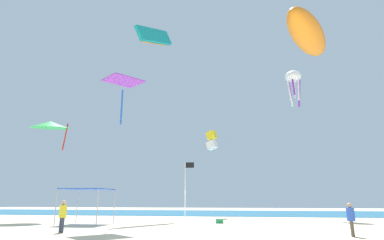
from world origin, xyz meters
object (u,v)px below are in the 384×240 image
at_px(person_leftmost, 351,217).
at_px(cooler_box, 220,221).
at_px(kite_delta_green, 50,125).
at_px(canopy_tent, 88,191).
at_px(person_near_tent, 63,213).
at_px(kite_inflatable_orange, 307,33).
at_px(kite_parafoil_teal, 154,36).
at_px(kite_octopus_white, 293,78).
at_px(kite_diamond_purple, 123,83).
at_px(banner_flag, 186,189).
at_px(kite_box_yellow, 212,140).

distance_m(person_leftmost, cooler_box, 10.67).
bearing_deg(kite_delta_green, canopy_tent, 139.37).
relative_size(person_near_tent, kite_inflatable_orange, 0.21).
bearing_deg(cooler_box, kite_parafoil_teal, 134.90).
xyz_separation_m(kite_delta_green, kite_octopus_white, (23.87, 9.11, 6.75)).
distance_m(person_leftmost, kite_diamond_purple, 16.94).
relative_size(person_near_tent, banner_flag, 0.42).
bearing_deg(kite_delta_green, person_near_tent, 117.47).
xyz_separation_m(canopy_tent, kite_octopus_white, (17.89, 12.25, 12.90)).
xyz_separation_m(person_near_tent, banner_flag, (6.40, 3.36, 1.44)).
xyz_separation_m(canopy_tent, kite_parafoil_teal, (1.46, 10.90, 19.08)).
height_order(cooler_box, kite_box_yellow, kite_box_yellow).
distance_m(banner_flag, kite_box_yellow, 16.40).
xyz_separation_m(person_near_tent, kite_delta_green, (-7.63, 8.97, 7.58)).
bearing_deg(person_near_tent, canopy_tent, 144.55).
distance_m(cooler_box, kite_delta_green, 17.86).
distance_m(kite_inflatable_orange, kite_box_yellow, 15.90).
height_order(person_leftmost, kite_diamond_purple, kite_diamond_purple).
xyz_separation_m(canopy_tent, kite_delta_green, (-5.97, 3.14, 6.15)).
distance_m(person_near_tent, kite_box_yellow, 21.12).
xyz_separation_m(banner_flag, cooler_box, (1.73, 5.04, -2.28)).
bearing_deg(kite_diamond_purple, kite_inflatable_orange, 144.85).
bearing_deg(banner_flag, person_near_tent, -152.26).
distance_m(person_near_tent, kite_inflatable_orange, 22.28).
xyz_separation_m(kite_inflatable_orange, kite_parafoil_teal, (-15.91, 9.40, 6.53)).
distance_m(person_near_tent, banner_flag, 7.37).
distance_m(canopy_tent, kite_parafoil_teal, 22.03).
distance_m(canopy_tent, person_near_tent, 6.23).
relative_size(kite_inflatable_orange, kite_parafoil_teal, 1.35).
relative_size(person_near_tent, person_leftmost, 1.07).
bearing_deg(canopy_tent, cooler_box, 14.73).
distance_m(kite_diamond_purple, kite_parafoil_teal, 17.20).
height_order(cooler_box, kite_diamond_purple, kite_diamond_purple).
bearing_deg(kite_delta_green, kite_parafoil_teal, -146.68).
bearing_deg(kite_inflatable_orange, person_leftmost, 21.48).
height_order(canopy_tent, kite_parafoil_teal, kite_parafoil_teal).
distance_m(banner_flag, kite_inflatable_orange, 16.13).
relative_size(kite_octopus_white, kite_diamond_purple, 1.22).
relative_size(kite_inflatable_orange, kite_delta_green, 1.94).
bearing_deg(banner_flag, kite_inflatable_orange, 23.04).
bearing_deg(kite_diamond_purple, kite_box_yellow, -157.99).
bearing_deg(person_leftmost, kite_diamond_purple, 88.37).
bearing_deg(kite_parafoil_teal, kite_diamond_purple, 28.72).
bearing_deg(person_leftmost, kite_octopus_white, 8.97).
height_order(person_near_tent, kite_parafoil_teal, kite_parafoil_teal).
distance_m(kite_delta_green, kite_box_yellow, 17.20).
bearing_deg(person_near_tent, kite_delta_green, 169.10).
bearing_deg(canopy_tent, kite_inflatable_orange, 4.94).
distance_m(canopy_tent, kite_octopus_white, 25.23).
bearing_deg(person_leftmost, person_near_tent, 104.06).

